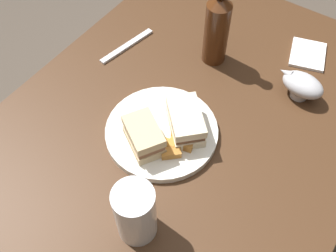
% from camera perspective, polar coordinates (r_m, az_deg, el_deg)
% --- Properties ---
extents(ground_plane, '(6.00, 6.00, 0.00)m').
position_cam_1_polar(ground_plane, '(1.60, 0.55, -16.56)').
color(ground_plane, '#4C4238').
extents(dining_table, '(1.21, 0.81, 0.75)m').
position_cam_1_polar(dining_table, '(1.25, 0.69, -10.90)').
color(dining_table, '#422816').
rests_on(dining_table, ground).
extents(plate, '(0.26, 0.26, 0.02)m').
position_cam_1_polar(plate, '(0.91, -0.92, -0.80)').
color(plate, silver).
rests_on(plate, dining_table).
extents(sandwich_half_left, '(0.11, 0.12, 0.06)m').
position_cam_1_polar(sandwich_half_left, '(0.86, -3.51, -1.46)').
color(sandwich_half_left, '#CCB284').
rests_on(sandwich_half_left, plate).
extents(sandwich_half_right, '(0.13, 0.13, 0.06)m').
position_cam_1_polar(sandwich_half_right, '(0.88, 2.56, 0.69)').
color(sandwich_half_right, beige).
rests_on(sandwich_half_right, plate).
extents(potato_wedge_front, '(0.04, 0.03, 0.02)m').
position_cam_1_polar(potato_wedge_front, '(0.87, 3.07, -2.43)').
color(potato_wedge_front, '#AD702D').
rests_on(potato_wedge_front, plate).
extents(potato_wedge_middle, '(0.04, 0.05, 0.01)m').
position_cam_1_polar(potato_wedge_middle, '(0.89, 1.88, -1.55)').
color(potato_wedge_middle, '#B77F33').
rests_on(potato_wedge_middle, plate).
extents(potato_wedge_back, '(0.05, 0.05, 0.02)m').
position_cam_1_polar(potato_wedge_back, '(0.86, 0.44, -3.89)').
color(potato_wedge_back, '#AD702D').
rests_on(potato_wedge_back, plate).
extents(potato_wedge_left_edge, '(0.03, 0.05, 0.02)m').
position_cam_1_polar(potato_wedge_left_edge, '(0.87, 0.53, -2.80)').
color(potato_wedge_left_edge, gold).
rests_on(potato_wedge_left_edge, plate).
extents(potato_wedge_right_edge, '(0.05, 0.02, 0.02)m').
position_cam_1_polar(potato_wedge_right_edge, '(0.88, 1.23, -1.94)').
color(potato_wedge_right_edge, '#B77F33').
rests_on(potato_wedge_right_edge, plate).
extents(potato_wedge_stray, '(0.05, 0.05, 0.02)m').
position_cam_1_polar(potato_wedge_stray, '(0.89, 2.22, -1.47)').
color(potato_wedge_stray, '#AD702D').
rests_on(potato_wedge_stray, plate).
extents(pint_glass, '(0.08, 0.08, 0.14)m').
position_cam_1_polar(pint_glass, '(0.76, -4.69, -12.73)').
color(pint_glass, white).
rests_on(pint_glass, dining_table).
extents(gravy_boat, '(0.08, 0.12, 0.06)m').
position_cam_1_polar(gravy_boat, '(1.02, 18.81, 5.67)').
color(gravy_boat, '#B7B7BC').
rests_on(gravy_boat, dining_table).
extents(cider_bottle, '(0.06, 0.06, 0.26)m').
position_cam_1_polar(cider_bottle, '(1.02, 7.09, 13.98)').
color(cider_bottle, '#47230F').
rests_on(cider_bottle, dining_table).
extents(napkin, '(0.13, 0.12, 0.01)m').
position_cam_1_polar(napkin, '(1.15, 19.57, 9.74)').
color(napkin, white).
rests_on(napkin, dining_table).
extents(fork, '(0.18, 0.05, 0.01)m').
position_cam_1_polar(fork, '(1.12, -5.96, 11.45)').
color(fork, silver).
rests_on(fork, dining_table).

